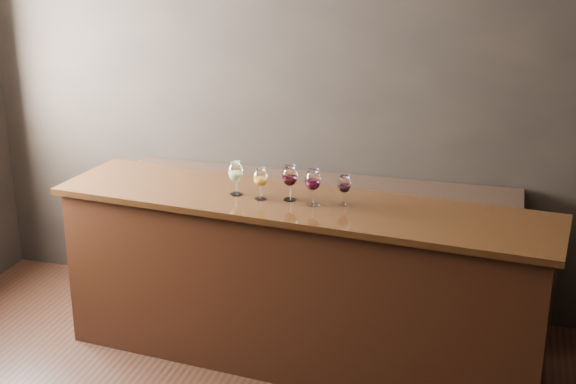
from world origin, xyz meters
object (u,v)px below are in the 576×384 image
(glass_red_b, at_px, (313,181))
(glass_red_c, at_px, (344,185))
(glass_white, at_px, (236,172))
(glass_amber, at_px, (260,178))
(glass_red_a, at_px, (290,177))
(bar_counter, at_px, (299,286))
(back_bar_shelf, at_px, (315,247))

(glass_red_b, distance_m, glass_red_c, 0.18)
(glass_white, relative_size, glass_amber, 1.07)
(glass_red_a, height_order, glass_red_c, glass_red_a)
(glass_white, bearing_deg, bar_counter, -1.68)
(back_bar_shelf, bearing_deg, glass_red_a, -89.42)
(glass_red_b, bearing_deg, glass_red_a, 163.65)
(glass_red_a, height_order, glass_red_b, glass_red_b)
(bar_counter, distance_m, glass_amber, 0.72)
(back_bar_shelf, height_order, glass_white, glass_white)
(bar_counter, distance_m, glass_white, 0.80)
(bar_counter, height_order, glass_red_a, glass_red_a)
(bar_counter, height_order, glass_red_b, glass_red_b)
(glass_amber, height_order, glass_red_a, glass_red_a)
(glass_red_b, bearing_deg, bar_counter, 157.57)
(glass_white, xyz_separation_m, glass_red_c, (0.66, 0.00, -0.02))
(glass_red_b, height_order, glass_red_c, glass_red_b)
(bar_counter, distance_m, back_bar_shelf, 0.68)
(back_bar_shelf, xyz_separation_m, glass_red_c, (0.33, -0.66, 0.70))
(back_bar_shelf, height_order, glass_red_a, glass_red_a)
(bar_counter, relative_size, glass_white, 14.02)
(glass_red_b, bearing_deg, back_bar_shelf, 102.40)
(glass_white, height_order, glass_red_a, glass_red_a)
(glass_white, relative_size, glass_red_a, 0.98)
(back_bar_shelf, xyz_separation_m, glass_red_a, (0.01, -0.67, 0.72))
(glass_white, xyz_separation_m, glass_red_b, (0.49, -0.05, 0.00))
(glass_white, bearing_deg, glass_amber, -13.48)
(bar_counter, xyz_separation_m, glass_amber, (-0.23, -0.03, 0.68))
(glass_white, relative_size, glass_red_c, 1.16)
(glass_amber, xyz_separation_m, glass_red_a, (0.17, 0.04, 0.01))
(back_bar_shelf, relative_size, glass_red_b, 12.52)
(glass_amber, xyz_separation_m, glass_red_c, (0.50, 0.04, -0.01))
(glass_white, bearing_deg, back_bar_shelf, 63.47)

